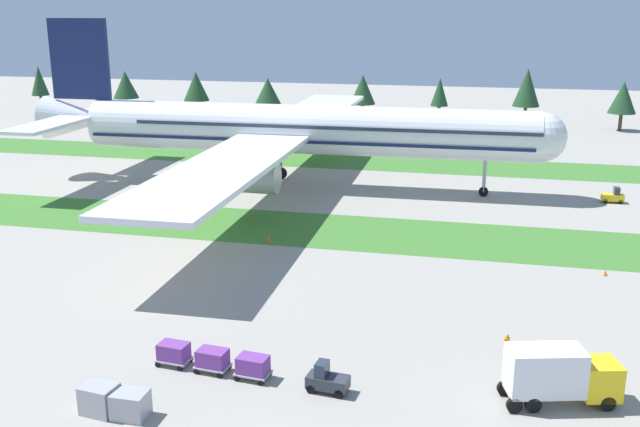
{
  "coord_description": "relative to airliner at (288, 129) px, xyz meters",
  "views": [
    {
      "loc": [
        10.05,
        -31.47,
        22.98
      ],
      "look_at": [
        -5.29,
        34.26,
        4.0
      ],
      "focal_mm": 40.68,
      "sensor_mm": 36.0,
      "label": 1
    }
  ],
  "objects": [
    {
      "name": "catering_truck",
      "position": [
        30.91,
        -50.33,
        -5.91
      ],
      "size": [
        7.32,
        4.06,
        3.58
      ],
      "rotation": [
        0.0,
        0.0,
        -1.3
      ],
      "color": "yellow",
      "rests_on": "ground"
    },
    {
      "name": "ground_crew_loader",
      "position": [
        33.24,
        -47.18,
        -6.92
      ],
      "size": [
        0.36,
        0.51,
        1.74
      ],
      "rotation": [
        0.0,
        0.0,
        5.2
      ],
      "color": "black",
      "rests_on": "ground"
    },
    {
      "name": "cargo_dolly_third",
      "position": [
        6.23,
        -51.05,
        -6.94
      ],
      "size": [
        2.35,
        1.72,
        1.55
      ],
      "rotation": [
        0.0,
        0.0,
        -1.68
      ],
      "color": "#A3A3A8",
      "rests_on": "ground"
    },
    {
      "name": "pushback_tractor",
      "position": [
        41.43,
        0.88,
        -7.05
      ],
      "size": [
        2.63,
        1.35,
        1.97
      ],
      "rotation": [
        0.0,
        0.0,
        1.59
      ],
      "color": "yellow",
      "rests_on": "ground"
    },
    {
      "name": "ground_crew_marshaller",
      "position": [
        27.96,
        -44.83,
        -6.92
      ],
      "size": [
        0.41,
        0.44,
        1.74
      ],
      "rotation": [
        0.0,
        0.0,
        0.85
      ],
      "color": "black",
      "rests_on": "ground"
    },
    {
      "name": "uld_container_1",
      "position": [
        6.46,
        -57.65,
        -7.06
      ],
      "size": [
        2.0,
        1.6,
        1.6
      ],
      "primitive_type": "cube",
      "rotation": [
        0.0,
        0.0,
        -0.0
      ],
      "color": "#A3A3A8",
      "rests_on": "ground"
    },
    {
      "name": "grass_strip_far",
      "position": [
        15.76,
        18.73,
        -7.86
      ],
      "size": [
        320.0,
        12.68,
        0.01
      ],
      "primitive_type": "cube",
      "color": "#3D752D",
      "rests_on": "ground"
    },
    {
      "name": "baggage_tug",
      "position": [
        16.99,
        -52.19,
        -7.05
      ],
      "size": [
        2.72,
        1.57,
        1.97
      ],
      "rotation": [
        0.0,
        0.0,
        -1.68
      ],
      "color": "#2D333D",
      "rests_on": "ground"
    },
    {
      "name": "airliner",
      "position": [
        0.0,
        0.0,
        0.0
      ],
      "size": [
        70.68,
        86.42,
        21.96
      ],
      "rotation": [
        0.0,
        0.0,
        -1.55
      ],
      "color": "white",
      "rests_on": "ground"
    },
    {
      "name": "distant_tree_line",
      "position": [
        23.23,
        62.61,
        -1.07
      ],
      "size": [
        188.26,
        10.96,
        12.17
      ],
      "color": "#4C3823",
      "rests_on": "ground"
    },
    {
      "name": "uld_container_0",
      "position": [
        4.47,
        -57.62,
        -6.98
      ],
      "size": [
        2.19,
        1.84,
        1.76
      ],
      "primitive_type": "cube",
      "rotation": [
        0.0,
        0.0,
        -0.13
      ],
      "color": "#A3A3A8",
      "rests_on": "ground"
    },
    {
      "name": "cargo_dolly_lead",
      "position": [
        12.0,
        -51.66,
        -6.94
      ],
      "size": [
        2.35,
        1.72,
        1.55
      ],
      "rotation": [
        0.0,
        0.0,
        -1.68
      ],
      "color": "#A3A3A8",
      "rests_on": "ground"
    },
    {
      "name": "grass_strip_near",
      "position": [
        15.76,
        -18.63,
        -7.86
      ],
      "size": [
        320.0,
        12.68,
        0.01
      ],
      "primitive_type": "cube",
      "color": "#3D752D",
      "rests_on": "ground"
    },
    {
      "name": "taxiway_marker_1",
      "position": [
        36.87,
        -26.49,
        -7.6
      ],
      "size": [
        0.44,
        0.44,
        0.53
      ],
      "primitive_type": "cone",
      "color": "orange",
      "rests_on": "ground"
    },
    {
      "name": "taxiway_marker_0",
      "position": [
        4.58,
        -23.92,
        -7.54
      ],
      "size": [
        0.44,
        0.44,
        0.65
      ],
      "primitive_type": "cone",
      "color": "orange",
      "rests_on": "ground"
    },
    {
      "name": "cargo_dolly_second",
      "position": [
        9.11,
        -51.36,
        -6.94
      ],
      "size": [
        2.35,
        1.72,
        1.55
      ],
      "rotation": [
        0.0,
        0.0,
        -1.68
      ],
      "color": "#A3A3A8",
      "rests_on": "ground"
    }
  ]
}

